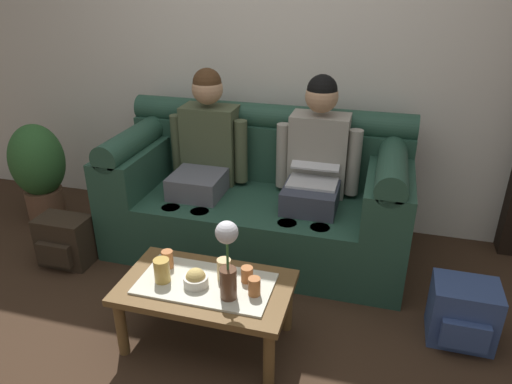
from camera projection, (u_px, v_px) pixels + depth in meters
name	position (u px, v px, depth m)	size (l,w,h in m)	color
ground_plane	(199.00, 358.00, 2.44)	(14.00, 14.00, 0.00)	#382619
back_wall_patterned	(279.00, 26.00, 3.30)	(6.00, 0.12, 2.90)	silver
couch	(259.00, 197.00, 3.30)	(1.99, 0.88, 0.96)	#234738
person_left	(205.00, 153.00, 3.27)	(0.56, 0.67, 1.22)	#595B66
person_right	(316.00, 165.00, 3.08)	(0.56, 0.67, 1.22)	#383D4C
coffee_table	(206.00, 292.00, 2.43)	(0.87, 0.51, 0.37)	brown
flower_vase	(227.00, 257.00, 2.20)	(0.11, 0.11, 0.41)	brown
snack_bowl	(196.00, 279.00, 2.37)	(0.12, 0.12, 0.10)	silver
cup_near_left	(254.00, 286.00, 2.30)	(0.06, 0.06, 0.09)	#B26633
cup_near_right	(247.00, 274.00, 2.40)	(0.06, 0.06, 0.08)	#B26633
cup_far_center	(224.00, 269.00, 2.42)	(0.07, 0.07, 0.11)	#DBB77A
cup_far_left	(162.00, 270.00, 2.39)	(0.08, 0.08, 0.12)	gold
cup_far_right	(168.00, 259.00, 2.51)	(0.06, 0.06, 0.10)	#B26633
backpack_left	(65.00, 241.00, 3.16)	(0.34, 0.25, 0.34)	#2D2319
backpack_right	(463.00, 313.00, 2.50)	(0.33, 0.30, 0.34)	#33477A
potted_plant	(39.00, 169.00, 3.61)	(0.40, 0.40, 0.78)	brown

